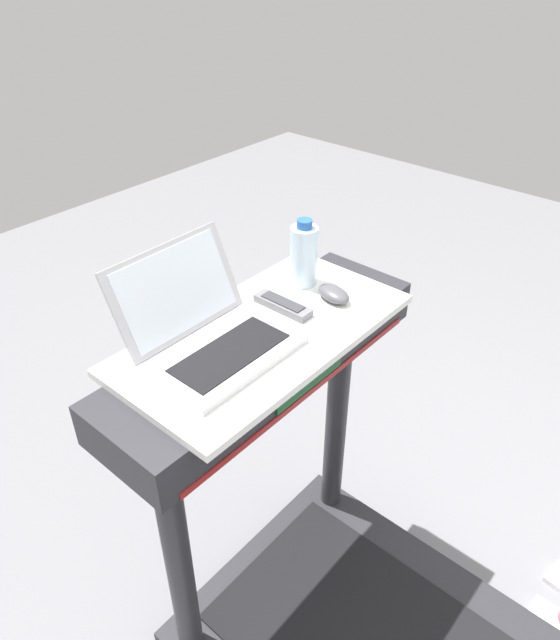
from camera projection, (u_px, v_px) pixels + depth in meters
The scene contains 5 objects.
desk_board at pixel (264, 333), 1.42m from camera, with size 0.73×0.38×0.02m, color white.
laptop at pixel (209, 332), 1.33m from camera, with size 0.33×0.30×0.21m.
computer_mouse at pixel (334, 294), 1.51m from camera, with size 0.06×0.10×0.03m, color #4C4C51.
water_bottle at pixel (304, 255), 1.54m from camera, with size 0.07×0.07×0.18m.
tv_remote at pixel (283, 305), 1.48m from camera, with size 0.05×0.16×0.02m.
Camera 1 is at (-0.85, -0.08, 1.91)m, focal length 33.12 mm.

